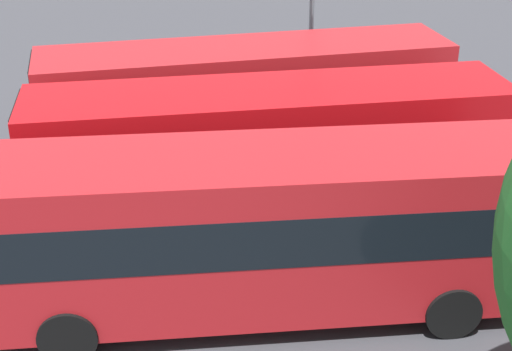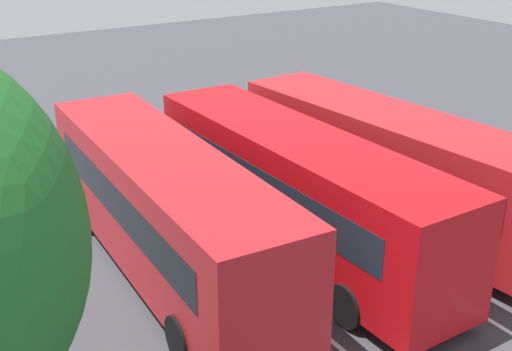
{
  "view_description": "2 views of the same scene",
  "coord_description": "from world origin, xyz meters",
  "px_view_note": "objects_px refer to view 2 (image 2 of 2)",
  "views": [
    {
      "loc": [
        2.66,
        15.92,
        9.09
      ],
      "look_at": [
        0.3,
        0.82,
        1.66
      ],
      "focal_mm": 52.54,
      "sensor_mm": 36.0,
      "label": 1
    },
    {
      "loc": [
        -13.59,
        9.95,
        9.17
      ],
      "look_at": [
        1.07,
        0.58,
        1.98
      ],
      "focal_mm": 46.67,
      "sensor_mm": 36.0,
      "label": 2
    }
  ],
  "objects_px": {
    "bus_center_left": "(297,188)",
    "bus_center_right": "(164,207)",
    "pedestrian": "(233,123)",
    "bus_far_left": "(390,163)"
  },
  "relations": [
    {
      "from": "bus_center_left",
      "to": "bus_center_right",
      "type": "bearing_deg",
      "value": 76.17
    },
    {
      "from": "bus_center_right",
      "to": "pedestrian",
      "type": "height_order",
      "value": "bus_center_right"
    },
    {
      "from": "bus_far_left",
      "to": "pedestrian",
      "type": "xyz_separation_m",
      "value": [
        8.02,
        0.75,
        -0.81
      ]
    },
    {
      "from": "pedestrian",
      "to": "bus_far_left",
      "type": "bearing_deg",
      "value": 49.14
    },
    {
      "from": "bus_center_right",
      "to": "pedestrian",
      "type": "xyz_separation_m",
      "value": [
        7.22,
        -6.34,
        -0.81
      ]
    },
    {
      "from": "bus_far_left",
      "to": "pedestrian",
      "type": "height_order",
      "value": "bus_far_left"
    },
    {
      "from": "bus_far_left",
      "to": "bus_center_right",
      "type": "distance_m",
      "value": 7.13
    },
    {
      "from": "bus_far_left",
      "to": "bus_center_right",
      "type": "relative_size",
      "value": 1.0
    },
    {
      "from": "bus_center_left",
      "to": "pedestrian",
      "type": "bearing_deg",
      "value": -19.31
    },
    {
      "from": "bus_center_left",
      "to": "bus_center_right",
      "type": "xyz_separation_m",
      "value": [
        0.85,
        3.58,
        0.0
      ]
    }
  ]
}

